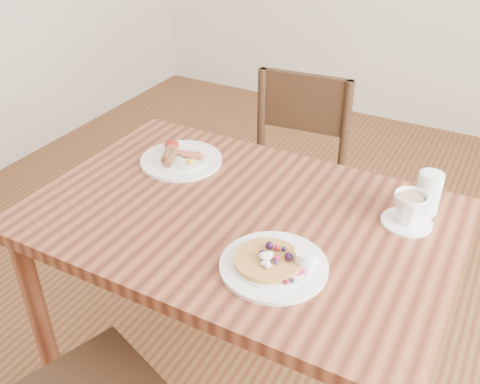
{
  "coord_description": "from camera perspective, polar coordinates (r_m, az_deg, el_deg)",
  "views": [
    {
      "loc": [
        0.6,
        -1.1,
        1.62
      ],
      "look_at": [
        0.0,
        0.0,
        0.82
      ],
      "focal_mm": 40.0,
      "sensor_mm": 36.0,
      "label": 1
    }
  ],
  "objects": [
    {
      "name": "pancake_plate",
      "position": [
        1.33,
        3.81,
        -7.56
      ],
      "size": [
        0.27,
        0.27,
        0.06
      ],
      "color": "white",
      "rests_on": "dining_table"
    },
    {
      "name": "breakfast_plate",
      "position": [
        1.78,
        -6.41,
        3.56
      ],
      "size": [
        0.27,
        0.27,
        0.04
      ],
      "color": "white",
      "rests_on": "dining_table"
    },
    {
      "name": "teacup_saucer",
      "position": [
        1.53,
        17.57,
        -1.84
      ],
      "size": [
        0.14,
        0.14,
        0.09
      ],
      "color": "white",
      "rests_on": "dining_table"
    },
    {
      "name": "chair_far",
      "position": [
        2.22,
        5.42,
        1.85
      ],
      "size": [
        0.46,
        0.46,
        0.88
      ],
      "rotation": [
        0.0,
        0.0,
        3.25
      ],
      "color": "#312212",
      "rests_on": "ground"
    },
    {
      "name": "water_glass",
      "position": [
        1.59,
        19.44,
        -0.09
      ],
      "size": [
        0.07,
        0.07,
        0.12
      ],
      "primitive_type": "cylinder",
      "color": "silver",
      "rests_on": "dining_table"
    },
    {
      "name": "ground",
      "position": [
        2.05,
        -0.0,
        -19.73
      ],
      "size": [
        5.0,
        5.0,
        0.0
      ],
      "primitive_type": "plane",
      "color": "#552E18",
      "rests_on": "ground"
    },
    {
      "name": "dining_table",
      "position": [
        1.58,
        -0.0,
        -5.16
      ],
      "size": [
        1.2,
        0.8,
        0.75
      ],
      "color": "brown",
      "rests_on": "ground"
    }
  ]
}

